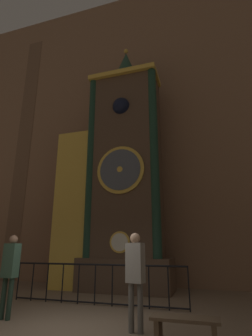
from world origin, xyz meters
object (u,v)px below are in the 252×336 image
Objects in this scene: clock_tower at (115,178)px; visitor_near at (10,267)px; visitor_far at (135,270)px; visitor_bench at (185,326)px.

visitor_near is at bearing -102.14° from clock_tower.
visitor_near is 1.00× the size of visitor_far.
clock_tower reaches higher than visitor_near.
clock_tower is 5.81m from visitor_far.
visitor_far is 1.62× the size of visitor_bench.
visitor_far is at bearing -65.02° from clock_tower.
visitor_near is at bearing -168.76° from visitor_far.
clock_tower is at bearing 121.75° from visitor_bench.
clock_tower is at bearing 82.65° from visitor_near.
visitor_near is (-0.95, -4.41, -3.15)m from clock_tower.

